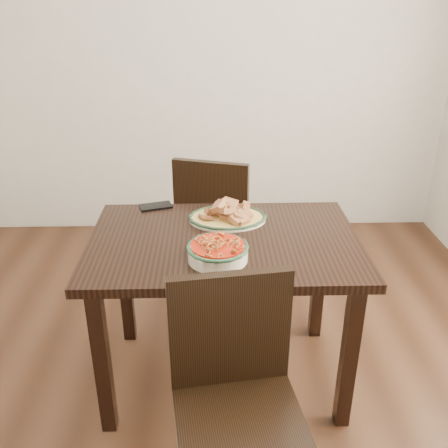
{
  "coord_description": "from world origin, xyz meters",
  "views": [
    {
      "loc": [
        0.03,
        -1.86,
        1.72
      ],
      "look_at": [
        0.08,
        0.06,
        0.81
      ],
      "focal_mm": 40.0,
      "sensor_mm": 36.0,
      "label": 1
    }
  ],
  "objects_px": {
    "chair_far": "(216,220)",
    "noodle_bowl": "(218,250)",
    "dining_table": "(224,260)",
    "chair_near": "(236,390)",
    "smartphone": "(156,206)",
    "fish_plate": "(227,211)"
  },
  "relations": [
    {
      "from": "dining_table",
      "to": "noodle_bowl",
      "type": "relative_size",
      "value": 4.69
    },
    {
      "from": "dining_table",
      "to": "smartphone",
      "type": "xyz_separation_m",
      "value": [
        -0.33,
        0.35,
        0.11
      ]
    },
    {
      "from": "chair_far",
      "to": "chair_near",
      "type": "xyz_separation_m",
      "value": [
        0.05,
        -1.35,
        0.0
      ]
    },
    {
      "from": "fish_plate",
      "to": "smartphone",
      "type": "bearing_deg",
      "value": 155.3
    },
    {
      "from": "dining_table",
      "to": "noodle_bowl",
      "type": "distance_m",
      "value": 0.23
    },
    {
      "from": "chair_far",
      "to": "noodle_bowl",
      "type": "bearing_deg",
      "value": 106.35
    },
    {
      "from": "chair_far",
      "to": "chair_near",
      "type": "distance_m",
      "value": 1.35
    },
    {
      "from": "chair_far",
      "to": "smartphone",
      "type": "bearing_deg",
      "value": 68.29
    },
    {
      "from": "chair_near",
      "to": "noodle_bowl",
      "type": "bearing_deg",
      "value": 88.39
    },
    {
      "from": "smartphone",
      "to": "dining_table",
      "type": "bearing_deg",
      "value": -63.83
    },
    {
      "from": "dining_table",
      "to": "noodle_bowl",
      "type": "bearing_deg",
      "value": -99.53
    },
    {
      "from": "dining_table",
      "to": "noodle_bowl",
      "type": "height_order",
      "value": "noodle_bowl"
    },
    {
      "from": "dining_table",
      "to": "chair_far",
      "type": "xyz_separation_m",
      "value": [
        -0.03,
        0.73,
        -0.15
      ]
    },
    {
      "from": "dining_table",
      "to": "chair_far",
      "type": "distance_m",
      "value": 0.74
    },
    {
      "from": "dining_table",
      "to": "chair_far",
      "type": "relative_size",
      "value": 1.3
    },
    {
      "from": "chair_far",
      "to": "chair_near",
      "type": "height_order",
      "value": "same"
    },
    {
      "from": "chair_far",
      "to": "chair_near",
      "type": "bearing_deg",
      "value": 108.6
    },
    {
      "from": "chair_near",
      "to": "noodle_bowl",
      "type": "relative_size",
      "value": 3.61
    },
    {
      "from": "chair_far",
      "to": "fish_plate",
      "type": "height_order",
      "value": "chair_far"
    },
    {
      "from": "fish_plate",
      "to": "noodle_bowl",
      "type": "bearing_deg",
      "value": -97.77
    },
    {
      "from": "noodle_bowl",
      "to": "smartphone",
      "type": "relative_size",
      "value": 1.61
    },
    {
      "from": "fish_plate",
      "to": "smartphone",
      "type": "relative_size",
      "value": 2.31
    }
  ]
}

